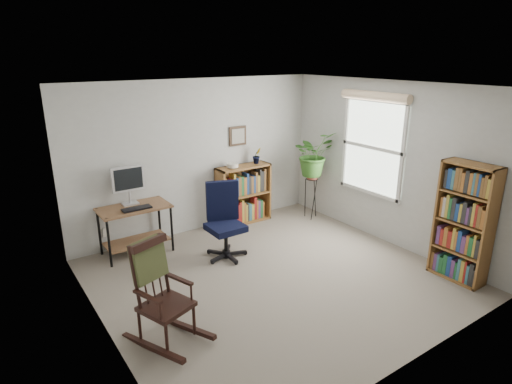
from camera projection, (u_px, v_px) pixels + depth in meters
floor at (274, 277)px, 5.52m from camera, size 4.20×4.00×0.00m
ceiling at (276, 86)px, 4.77m from camera, size 4.20×4.00×0.00m
wall_back at (198, 157)px, 6.71m from camera, size 4.20×0.00×2.40m
wall_front at (419, 248)px, 3.58m from camera, size 4.20×0.00×2.40m
wall_left at (96, 227)px, 4.01m from camera, size 0.00×4.00×2.40m
wall_right at (389, 164)px, 6.28m from camera, size 0.00×4.00×2.40m
window at (372, 148)px, 6.43m from camera, size 0.12×1.20×1.50m
desk at (136, 230)px, 6.10m from camera, size 0.98×0.54×0.70m
monitor at (129, 185)px, 6.01m from camera, size 0.46×0.16×0.56m
keyboard at (137, 208)px, 5.89m from camera, size 0.40×0.15×0.02m
office_chair at (226, 222)px, 5.89m from camera, size 0.75×0.75×1.08m
rocking_chair at (165, 293)px, 4.15m from camera, size 0.83×1.05×1.07m
low_bookshelf at (244, 194)px, 7.18m from camera, size 0.94×0.31×0.99m
tall_bookshelf at (464, 223)px, 5.27m from camera, size 0.28×0.66×1.52m
plant_stand at (311, 195)px, 7.39m from camera, size 0.29×0.29×0.83m
spider_plant at (314, 133)px, 7.05m from camera, size 1.69×1.88×1.46m
potted_plant_small at (257, 160)px, 7.17m from camera, size 0.13×0.24×0.11m
framed_picture at (238, 136)px, 7.00m from camera, size 0.32×0.04×0.32m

